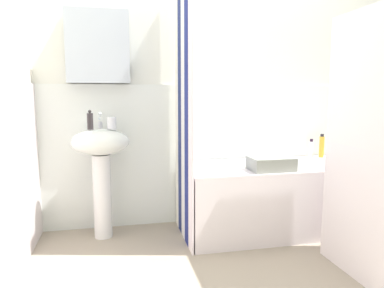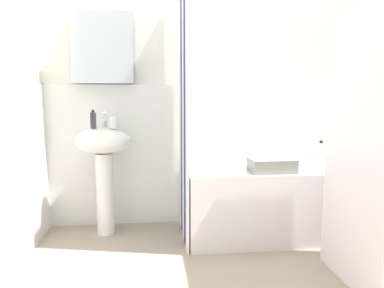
{
  "view_description": "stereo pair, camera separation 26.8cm",
  "coord_description": "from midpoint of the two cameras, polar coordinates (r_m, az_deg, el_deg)",
  "views": [
    {
      "loc": [
        -0.93,
        -1.73,
        1.1
      ],
      "look_at": [
        -0.36,
        0.86,
        0.74
      ],
      "focal_mm": 33.03,
      "sensor_mm": 36.0,
      "label": 1
    },
    {
      "loc": [
        -0.67,
        -1.78,
        1.1
      ],
      "look_at": [
        -0.36,
        0.86,
        0.74
      ],
      "focal_mm": 33.03,
      "sensor_mm": 36.0,
      "label": 2
    }
  ],
  "objects": [
    {
      "name": "wall_back_tiled",
      "position": [
        3.11,
        1.38,
        8.39
      ],
      "size": [
        3.6,
        0.18,
        2.4
      ],
      "color": "white",
      "rests_on": "ground_plane"
    },
    {
      "name": "sink",
      "position": [
        2.84,
        -17.14,
        -2.29
      ],
      "size": [
        0.44,
        0.34,
        0.86
      ],
      "color": "white",
      "rests_on": "ground_plane"
    },
    {
      "name": "faucet",
      "position": [
        2.88,
        -17.23,
        3.66
      ],
      "size": [
        0.03,
        0.12,
        0.12
      ],
      "color": "silver",
      "rests_on": "sink"
    },
    {
      "name": "soap_dispenser",
      "position": [
        2.79,
        -18.81,
        3.56
      ],
      "size": [
        0.05,
        0.05,
        0.15
      ],
      "color": "#2E292B",
      "rests_on": "sink"
    },
    {
      "name": "toothbrush_cup",
      "position": [
        2.78,
        -15.58,
        3.27
      ],
      "size": [
        0.07,
        0.07,
        0.09
      ],
      "primitive_type": "cylinder",
      "color": "silver",
      "rests_on": "sink"
    },
    {
      "name": "bathtub",
      "position": [
        2.98,
        9.94,
        -8.56
      ],
      "size": [
        1.42,
        0.67,
        0.55
      ],
      "primitive_type": "cube",
      "color": "white",
      "rests_on": "ground_plane"
    },
    {
      "name": "shower_curtain",
      "position": [
        2.67,
        -4.28,
        5.48
      ],
      "size": [
        0.01,
        0.67,
        2.0
      ],
      "color": "white",
      "rests_on": "ground_plane"
    },
    {
      "name": "conditioner_bottle",
      "position": [
        3.38,
        18.11,
        -0.36
      ],
      "size": [
        0.04,
        0.04,
        0.21
      ],
      "color": "gold",
      "rests_on": "bathtub"
    },
    {
      "name": "shampoo_bottle",
      "position": [
        3.35,
        16.55,
        -0.74
      ],
      "size": [
        0.04,
        0.04,
        0.17
      ],
      "color": "white",
      "rests_on": "bathtub"
    },
    {
      "name": "towel_folded",
      "position": [
        2.69,
        9.88,
        -3.17
      ],
      "size": [
        0.32,
        0.22,
        0.1
      ],
      "primitive_type": "cube",
      "rotation": [
        0.0,
        0.0,
        0.01
      ],
      "color": "gray",
      "rests_on": "bathtub"
    }
  ]
}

